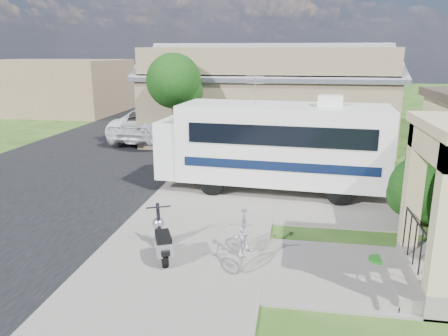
% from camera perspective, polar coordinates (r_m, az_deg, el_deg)
% --- Properties ---
extents(ground, '(120.00, 120.00, 0.00)m').
position_cam_1_polar(ground, '(10.88, 0.45, -10.13)').
color(ground, '#1B3D10').
extents(street_slab, '(9.00, 80.00, 0.02)m').
position_cam_1_polar(street_slab, '(22.18, -14.85, 2.48)').
color(street_slab, black).
rests_on(street_slab, ground).
extents(sidewalk_slab, '(4.00, 80.00, 0.06)m').
position_cam_1_polar(sidewalk_slab, '(20.42, 2.06, 1.98)').
color(sidewalk_slab, slate).
rests_on(sidewalk_slab, ground).
extents(driveway_slab, '(7.00, 6.00, 0.05)m').
position_cam_1_polar(driveway_slab, '(14.96, 8.86, -3.09)').
color(driveway_slab, slate).
rests_on(driveway_slab, ground).
extents(walk_slab, '(4.00, 3.00, 0.05)m').
position_cam_1_polar(walk_slab, '(9.98, 17.25, -13.16)').
color(walk_slab, slate).
rests_on(walk_slab, ground).
extents(warehouse, '(12.50, 8.40, 5.04)m').
position_cam_1_polar(warehouse, '(23.90, 5.75, 8.58)').
color(warehouse, '#79694C').
rests_on(warehouse, ground).
extents(distant_bldg_far, '(10.00, 8.00, 4.00)m').
position_cam_1_polar(distant_bldg_far, '(36.84, -21.15, 9.91)').
color(distant_bldg_far, brown).
rests_on(distant_bldg_far, ground).
extents(distant_bldg_near, '(8.00, 7.00, 3.20)m').
position_cam_1_polar(distant_bldg_near, '(46.85, -11.49, 10.99)').
color(distant_bldg_near, '#79694C').
rests_on(distant_bldg_near, ground).
extents(street_tree_a, '(2.44, 2.40, 4.58)m').
position_cam_1_polar(street_tree_a, '(19.54, -6.24, 10.87)').
color(street_tree_a, black).
rests_on(street_tree_a, ground).
extents(street_tree_b, '(2.44, 2.40, 4.73)m').
position_cam_1_polar(street_tree_b, '(29.28, -0.91, 12.57)').
color(street_tree_b, black).
rests_on(street_tree_b, ground).
extents(street_tree_c, '(2.44, 2.40, 4.42)m').
position_cam_1_polar(street_tree_c, '(38.17, 1.57, 12.70)').
color(street_tree_c, black).
rests_on(street_tree_c, ground).
extents(motorhome, '(7.67, 2.89, 3.86)m').
position_cam_1_polar(motorhome, '(14.67, 6.58, 3.23)').
color(motorhome, silver).
rests_on(motorhome, ground).
extents(shrub, '(1.91, 1.83, 2.35)m').
position_cam_1_polar(shrub, '(12.72, 24.74, -2.01)').
color(shrub, black).
rests_on(shrub, ground).
extents(scooter, '(0.90, 1.55, 1.07)m').
position_cam_1_polar(scooter, '(10.10, -8.10, -9.36)').
color(scooter, black).
rests_on(scooter, ground).
extents(bicycle, '(0.60, 1.82, 1.08)m').
position_cam_1_polar(bicycle, '(9.92, 2.48, -9.31)').
color(bicycle, '#A8A6AE').
rests_on(bicycle, ground).
extents(pickup_truck, '(3.60, 6.67, 1.78)m').
position_cam_1_polar(pickup_truck, '(23.96, -8.82, 5.84)').
color(pickup_truck, white).
rests_on(pickup_truck, ground).
extents(van, '(3.62, 6.62, 1.82)m').
position_cam_1_polar(van, '(30.78, -5.78, 7.98)').
color(van, white).
rests_on(van, ground).
extents(garden_hose, '(0.42, 0.42, 0.19)m').
position_cam_1_polar(garden_hose, '(10.42, 19.47, -11.67)').
color(garden_hose, '#196F16').
rests_on(garden_hose, ground).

